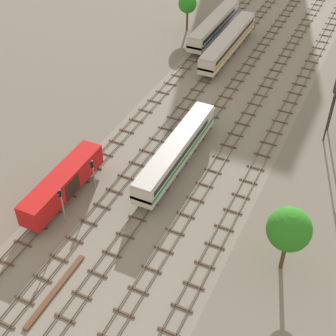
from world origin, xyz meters
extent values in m
plane|color=slate|center=(0.00, 56.00, 0.00)|extent=(480.00, 480.00, 0.00)
cube|color=gray|center=(0.00, 56.00, 0.00)|extent=(23.63, 176.00, 0.01)
cube|color=#47382D|center=(-10.53, 57.00, 0.22)|extent=(0.07, 126.00, 0.15)
cube|color=#47382D|center=(-9.10, 57.00, 0.22)|extent=(0.07, 126.00, 0.15)
cube|color=brown|center=(-9.82, 13.50, 0.07)|extent=(2.40, 0.22, 0.14)
cube|color=brown|center=(-9.82, 16.50, 0.07)|extent=(2.40, 0.22, 0.14)
cube|color=brown|center=(-9.82, 19.50, 0.07)|extent=(2.40, 0.22, 0.14)
cube|color=brown|center=(-9.82, 22.50, 0.07)|extent=(2.40, 0.22, 0.14)
cube|color=brown|center=(-9.82, 25.50, 0.07)|extent=(2.40, 0.22, 0.14)
cube|color=brown|center=(-9.82, 28.50, 0.07)|extent=(2.40, 0.22, 0.14)
cube|color=brown|center=(-9.82, 31.50, 0.07)|extent=(2.40, 0.22, 0.14)
cube|color=brown|center=(-9.82, 34.50, 0.07)|extent=(2.40, 0.22, 0.14)
cube|color=brown|center=(-9.82, 37.50, 0.07)|extent=(2.40, 0.22, 0.14)
cube|color=brown|center=(-9.82, 40.50, 0.07)|extent=(2.40, 0.22, 0.14)
cube|color=brown|center=(-9.82, 43.50, 0.07)|extent=(2.40, 0.22, 0.14)
cube|color=brown|center=(-9.82, 46.50, 0.07)|extent=(2.40, 0.22, 0.14)
cube|color=brown|center=(-9.82, 49.50, 0.07)|extent=(2.40, 0.22, 0.14)
cube|color=brown|center=(-9.82, 52.50, 0.07)|extent=(2.40, 0.22, 0.14)
cube|color=brown|center=(-9.82, 55.50, 0.07)|extent=(2.40, 0.22, 0.14)
cube|color=brown|center=(-9.82, 58.50, 0.07)|extent=(2.40, 0.22, 0.14)
cube|color=brown|center=(-9.82, 61.50, 0.07)|extent=(2.40, 0.22, 0.14)
cube|color=brown|center=(-9.82, 64.50, 0.07)|extent=(2.40, 0.22, 0.14)
cube|color=brown|center=(-9.82, 67.50, 0.07)|extent=(2.40, 0.22, 0.14)
cube|color=brown|center=(-9.82, 70.50, 0.07)|extent=(2.40, 0.22, 0.14)
cube|color=brown|center=(-9.82, 73.50, 0.07)|extent=(2.40, 0.22, 0.14)
cube|color=brown|center=(-9.82, 76.50, 0.07)|extent=(2.40, 0.22, 0.14)
cube|color=brown|center=(-9.82, 79.50, 0.07)|extent=(2.40, 0.22, 0.14)
cube|color=brown|center=(-9.82, 82.50, 0.07)|extent=(2.40, 0.22, 0.14)
cube|color=brown|center=(-9.82, 85.50, 0.07)|extent=(2.40, 0.22, 0.14)
cube|color=brown|center=(-9.82, 88.50, 0.07)|extent=(2.40, 0.22, 0.14)
cube|color=brown|center=(-9.82, 91.50, 0.07)|extent=(2.40, 0.22, 0.14)
cube|color=brown|center=(-9.82, 94.50, 0.07)|extent=(2.40, 0.22, 0.14)
cube|color=#47382D|center=(-5.63, 57.00, 0.22)|extent=(0.07, 126.00, 0.15)
cube|color=#47382D|center=(-4.19, 57.00, 0.22)|extent=(0.07, 126.00, 0.15)
cube|color=brown|center=(-4.91, 7.50, 0.07)|extent=(2.40, 0.22, 0.14)
cube|color=brown|center=(-4.91, 10.50, 0.07)|extent=(2.40, 0.22, 0.14)
cube|color=brown|center=(-4.91, 13.50, 0.07)|extent=(2.40, 0.22, 0.14)
cube|color=brown|center=(-4.91, 16.50, 0.07)|extent=(2.40, 0.22, 0.14)
cube|color=brown|center=(-4.91, 19.50, 0.07)|extent=(2.40, 0.22, 0.14)
cube|color=brown|center=(-4.91, 22.50, 0.07)|extent=(2.40, 0.22, 0.14)
cube|color=brown|center=(-4.91, 25.50, 0.07)|extent=(2.40, 0.22, 0.14)
cube|color=brown|center=(-4.91, 28.50, 0.07)|extent=(2.40, 0.22, 0.14)
cube|color=brown|center=(-4.91, 31.50, 0.07)|extent=(2.40, 0.22, 0.14)
cube|color=brown|center=(-4.91, 34.50, 0.07)|extent=(2.40, 0.22, 0.14)
cube|color=brown|center=(-4.91, 37.50, 0.07)|extent=(2.40, 0.22, 0.14)
cube|color=brown|center=(-4.91, 40.50, 0.07)|extent=(2.40, 0.22, 0.14)
cube|color=brown|center=(-4.91, 43.50, 0.07)|extent=(2.40, 0.22, 0.14)
cube|color=brown|center=(-4.91, 46.50, 0.07)|extent=(2.40, 0.22, 0.14)
cube|color=brown|center=(-4.91, 49.50, 0.07)|extent=(2.40, 0.22, 0.14)
cube|color=brown|center=(-4.91, 52.50, 0.07)|extent=(2.40, 0.22, 0.14)
cube|color=brown|center=(-4.91, 55.50, 0.07)|extent=(2.40, 0.22, 0.14)
cube|color=brown|center=(-4.91, 58.50, 0.07)|extent=(2.40, 0.22, 0.14)
cube|color=brown|center=(-4.91, 61.50, 0.07)|extent=(2.40, 0.22, 0.14)
cube|color=brown|center=(-4.91, 64.50, 0.07)|extent=(2.40, 0.22, 0.14)
cube|color=brown|center=(-4.91, 67.50, 0.07)|extent=(2.40, 0.22, 0.14)
cube|color=brown|center=(-4.91, 70.50, 0.07)|extent=(2.40, 0.22, 0.14)
cube|color=brown|center=(-4.91, 73.50, 0.07)|extent=(2.40, 0.22, 0.14)
cube|color=brown|center=(-4.91, 76.50, 0.07)|extent=(2.40, 0.22, 0.14)
cube|color=brown|center=(-4.91, 79.50, 0.07)|extent=(2.40, 0.22, 0.14)
cube|color=brown|center=(-4.91, 82.50, 0.07)|extent=(2.40, 0.22, 0.14)
cube|color=brown|center=(-4.91, 85.50, 0.07)|extent=(2.40, 0.22, 0.14)
cube|color=brown|center=(-4.91, 88.50, 0.07)|extent=(2.40, 0.22, 0.14)
cube|color=brown|center=(-4.91, 91.50, 0.07)|extent=(2.40, 0.22, 0.14)
cube|color=brown|center=(-4.91, 94.50, 0.07)|extent=(2.40, 0.22, 0.14)
cube|color=brown|center=(-4.91, 97.50, 0.07)|extent=(2.40, 0.22, 0.14)
cube|color=#47382D|center=(-0.72, 57.00, 0.22)|extent=(0.07, 126.00, 0.15)
cube|color=#47382D|center=(0.72, 57.00, 0.22)|extent=(0.07, 126.00, 0.15)
cube|color=brown|center=(0.00, 10.50, 0.07)|extent=(2.40, 0.22, 0.14)
cube|color=brown|center=(0.00, 13.50, 0.07)|extent=(2.40, 0.22, 0.14)
cube|color=brown|center=(0.00, 16.50, 0.07)|extent=(2.40, 0.22, 0.14)
cube|color=brown|center=(0.00, 19.50, 0.07)|extent=(2.40, 0.22, 0.14)
cube|color=brown|center=(0.00, 22.50, 0.07)|extent=(2.40, 0.22, 0.14)
cube|color=brown|center=(0.00, 25.50, 0.07)|extent=(2.40, 0.22, 0.14)
cube|color=brown|center=(0.00, 28.50, 0.07)|extent=(2.40, 0.22, 0.14)
cube|color=brown|center=(0.00, 31.50, 0.07)|extent=(2.40, 0.22, 0.14)
cube|color=brown|center=(0.00, 34.50, 0.07)|extent=(2.40, 0.22, 0.14)
cube|color=brown|center=(0.00, 37.50, 0.07)|extent=(2.40, 0.22, 0.14)
cube|color=brown|center=(0.00, 40.50, 0.07)|extent=(2.40, 0.22, 0.14)
cube|color=brown|center=(0.00, 43.50, 0.07)|extent=(2.40, 0.22, 0.14)
cube|color=brown|center=(0.00, 46.50, 0.07)|extent=(2.40, 0.22, 0.14)
cube|color=brown|center=(0.00, 49.50, 0.07)|extent=(2.40, 0.22, 0.14)
cube|color=brown|center=(0.00, 52.50, 0.07)|extent=(2.40, 0.22, 0.14)
cube|color=brown|center=(0.00, 55.50, 0.07)|extent=(2.40, 0.22, 0.14)
cube|color=brown|center=(0.00, 58.50, 0.07)|extent=(2.40, 0.22, 0.14)
cube|color=brown|center=(0.00, 61.50, 0.07)|extent=(2.40, 0.22, 0.14)
cube|color=brown|center=(0.00, 64.50, 0.07)|extent=(2.40, 0.22, 0.14)
cube|color=brown|center=(0.00, 67.50, 0.07)|extent=(2.40, 0.22, 0.14)
cube|color=brown|center=(0.00, 70.50, 0.07)|extent=(2.40, 0.22, 0.14)
cube|color=brown|center=(0.00, 73.50, 0.07)|extent=(2.40, 0.22, 0.14)
cube|color=brown|center=(0.00, 76.50, 0.07)|extent=(2.40, 0.22, 0.14)
cube|color=brown|center=(0.00, 79.50, 0.07)|extent=(2.40, 0.22, 0.14)
cube|color=brown|center=(0.00, 82.50, 0.07)|extent=(2.40, 0.22, 0.14)
cube|color=brown|center=(0.00, 85.50, 0.07)|extent=(2.40, 0.22, 0.14)
cube|color=brown|center=(0.00, 88.50, 0.07)|extent=(2.40, 0.22, 0.14)
cube|color=brown|center=(0.00, 91.50, 0.07)|extent=(2.40, 0.22, 0.14)
cube|color=brown|center=(0.00, 94.50, 0.07)|extent=(2.40, 0.22, 0.14)
cube|color=brown|center=(0.00, 97.50, 0.07)|extent=(2.40, 0.22, 0.14)
cube|color=brown|center=(0.00, 100.50, 0.07)|extent=(2.40, 0.22, 0.14)
cube|color=#47382D|center=(4.19, 57.00, 0.22)|extent=(0.07, 126.00, 0.15)
cube|color=#47382D|center=(5.63, 57.00, 0.22)|extent=(0.07, 126.00, 0.15)
cube|color=brown|center=(4.91, 13.50, 0.07)|extent=(2.40, 0.22, 0.14)
cube|color=brown|center=(4.91, 16.50, 0.07)|extent=(2.40, 0.22, 0.14)
cube|color=brown|center=(4.91, 19.50, 0.07)|extent=(2.40, 0.22, 0.14)
cube|color=brown|center=(4.91, 22.50, 0.07)|extent=(2.40, 0.22, 0.14)
cube|color=brown|center=(4.91, 25.50, 0.07)|extent=(2.40, 0.22, 0.14)
cube|color=brown|center=(4.91, 28.50, 0.07)|extent=(2.40, 0.22, 0.14)
cube|color=brown|center=(4.91, 31.50, 0.07)|extent=(2.40, 0.22, 0.14)
cube|color=brown|center=(4.91, 34.50, 0.07)|extent=(2.40, 0.22, 0.14)
cube|color=brown|center=(4.91, 37.50, 0.07)|extent=(2.40, 0.22, 0.14)
cube|color=brown|center=(4.91, 40.50, 0.07)|extent=(2.40, 0.22, 0.14)
cube|color=brown|center=(4.91, 43.50, 0.07)|extent=(2.40, 0.22, 0.14)
cube|color=brown|center=(4.91, 46.50, 0.07)|extent=(2.40, 0.22, 0.14)
cube|color=brown|center=(4.91, 49.50, 0.07)|extent=(2.40, 0.22, 0.14)
cube|color=brown|center=(4.91, 52.50, 0.07)|extent=(2.40, 0.22, 0.14)
cube|color=brown|center=(4.91, 55.50, 0.07)|extent=(2.40, 0.22, 0.14)
cube|color=brown|center=(4.91, 58.50, 0.07)|extent=(2.40, 0.22, 0.14)
cube|color=brown|center=(4.91, 61.50, 0.07)|extent=(2.40, 0.22, 0.14)
cube|color=brown|center=(4.91, 64.50, 0.07)|extent=(2.40, 0.22, 0.14)
cube|color=brown|center=(4.91, 67.50, 0.07)|extent=(2.40, 0.22, 0.14)
cube|color=brown|center=(4.91, 70.50, 0.07)|extent=(2.40, 0.22, 0.14)
cube|color=brown|center=(4.91, 73.50, 0.07)|extent=(2.40, 0.22, 0.14)
cube|color=brown|center=(4.91, 76.50, 0.07)|extent=(2.40, 0.22, 0.14)
cube|color=brown|center=(4.91, 79.50, 0.07)|extent=(2.40, 0.22, 0.14)
cube|color=brown|center=(4.91, 82.50, 0.07)|extent=(2.40, 0.22, 0.14)
cube|color=brown|center=(4.91, 85.50, 0.07)|extent=(2.40, 0.22, 0.14)
cube|color=brown|center=(4.91, 88.50, 0.07)|extent=(2.40, 0.22, 0.14)
cube|color=brown|center=(4.91, 91.50, 0.07)|extent=(2.40, 0.22, 0.14)
cube|color=brown|center=(4.91, 94.50, 0.07)|extent=(2.40, 0.22, 0.14)
cube|color=brown|center=(4.91, 97.50, 0.07)|extent=(2.40, 0.22, 0.14)
cube|color=brown|center=(4.91, 100.50, 0.07)|extent=(2.40, 0.22, 0.14)
cube|color=brown|center=(4.91, 103.50, 0.07)|extent=(2.40, 0.22, 0.14)
cube|color=#47382D|center=(9.10, 57.00, 0.22)|extent=(0.07, 126.00, 0.15)
cube|color=#47382D|center=(10.53, 57.00, 0.22)|extent=(0.07, 126.00, 0.15)
cube|color=brown|center=(9.82, 13.50, 0.07)|extent=(2.40, 0.22, 0.14)
cube|color=brown|center=(9.82, 16.50, 0.07)|extent=(2.40, 0.22, 0.14)
cube|color=brown|center=(9.82, 19.50, 0.07)|extent=(2.40, 0.22, 0.14)
cube|color=brown|center=(9.82, 22.50, 0.07)|extent=(2.40, 0.22, 0.14)
cube|color=brown|center=(9.82, 25.50, 0.07)|extent=(2.40, 0.22, 0.14)
cube|color=brown|center=(9.82, 28.50, 0.07)|extent=(2.40, 0.22, 0.14)
cube|color=brown|center=(9.82, 31.50, 0.07)|extent=(2.40, 0.22, 0.14)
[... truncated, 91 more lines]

